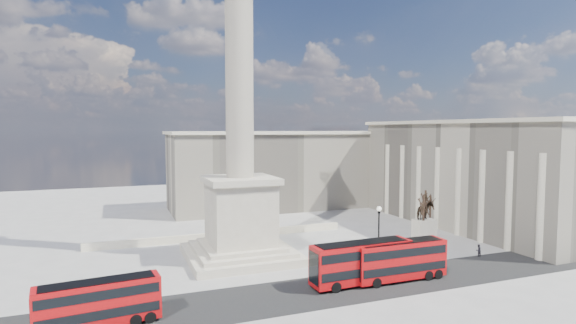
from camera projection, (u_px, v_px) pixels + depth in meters
The scene contains 17 objects.
ground at pixel (252, 269), 54.87m from camera, with size 180.00×180.00×0.00m, color #A4A29C.
asphalt_road at pixel (324, 291), 47.37m from camera, with size 120.00×9.00×0.01m, color #262626.
nelsons_column at pixel (240, 161), 58.58m from camera, with size 14.00×14.00×49.85m.
balustrade_wall at pixel (222, 236), 69.71m from camera, with size 40.00×0.60×1.10m, color beige.
building_east at pixel (478, 173), 79.72m from camera, with size 19.00×46.00×18.60m.
building_northeast at pixel (287, 169), 98.67m from camera, with size 51.00×17.00×16.60m.
red_bus_a at pixel (100, 303), 38.44m from camera, with size 10.34×3.41×4.12m.
red_bus_b at pixel (362, 262), 49.21m from camera, with size 11.71×3.08×4.72m.
red_bus_c at pixel (400, 260), 50.43m from camera, with size 11.13×2.68×4.51m.
victorian_lamp at pixel (379, 230), 56.79m from camera, with size 0.63×0.63×7.32m.
equestrian_statue at pixel (424, 229), 64.69m from camera, with size 3.70×2.78×7.79m.
bare_tree_near at pixel (424, 204), 63.59m from camera, with size 1.88×1.88×8.21m.
bare_tree_mid at pixel (430, 202), 72.98m from camera, with size 1.76×1.76×6.66m.
bare_tree_far at pixel (426, 198), 71.90m from camera, with size 1.87×1.87×7.64m.
pedestrian_walking at pixel (394, 259), 56.44m from camera, with size 0.57×0.37×1.56m, color #252227.
pedestrian_standing at pixel (478, 250), 60.12m from camera, with size 0.80×0.62×1.64m, color #252227.
pedestrian_crossing at pixel (330, 263), 54.27m from camera, with size 1.02×0.43×1.75m, color #252227.
Camera 1 is at (-15.28, -51.76, 17.01)m, focal length 28.00 mm.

